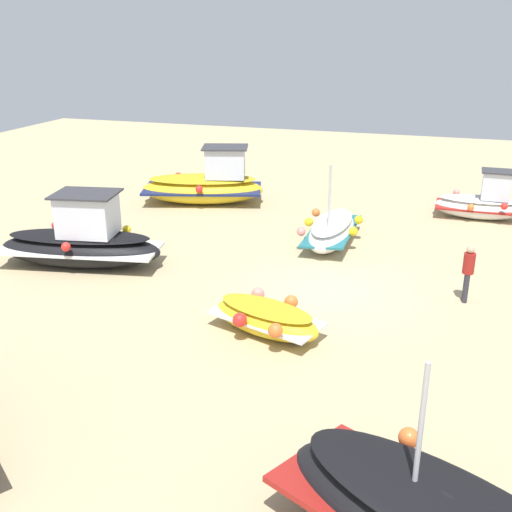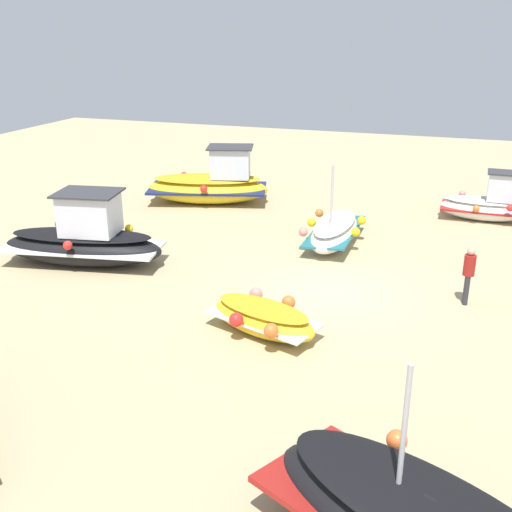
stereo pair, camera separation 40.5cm
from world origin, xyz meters
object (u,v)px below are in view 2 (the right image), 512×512
Objects in this scene: fishing_boat_4 at (263,318)px; fishing_boat_6 at (487,204)px; fishing_boat_0 at (84,240)px; person_walking at (469,272)px; fishing_boat_5 at (334,231)px; fishing_boat_1 at (211,184)px.

fishing_boat_6 reaches higher than fishing_boat_4.
person_walking is (-0.86, 11.83, 0.14)m from fishing_boat_0.
person_walking is at bearing -125.60° from fishing_boat_4.
fishing_boat_6 reaches higher than person_walking.
fishing_boat_4 is at bearing 31.93° from person_walking.
person_walking reaches higher than fishing_boat_4.
fishing_boat_6 is 2.09× the size of person_walking.
fishing_boat_5 is 5.92m from person_walking.
fishing_boat_1 is at bearing -42.93° from fishing_boat_4.
fishing_boat_0 is 0.97× the size of fishing_boat_1.
fishing_boat_0 is 15.61m from fishing_boat_6.
fishing_boat_5 reaches higher than fishing_boat_4.
fishing_boat_1 reaches higher than fishing_boat_0.
fishing_boat_5 is 2.45× the size of person_walking.
fishing_boat_0 is 1.36× the size of fishing_boat_5.
fishing_boat_4 is at bearing 178.27° from fishing_boat_5.
fishing_boat_1 is 1.64× the size of fishing_boat_6.
person_walking is (8.57, -0.61, 0.32)m from fishing_boat_6.
fishing_boat_6 is (-4.83, 5.16, 0.16)m from fishing_boat_5.
fishing_boat_1 is 12.48m from fishing_boat_4.
fishing_boat_1 is 1.39× the size of fishing_boat_5.
fishing_boat_5 is at bearing -73.93° from fishing_boat_4.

